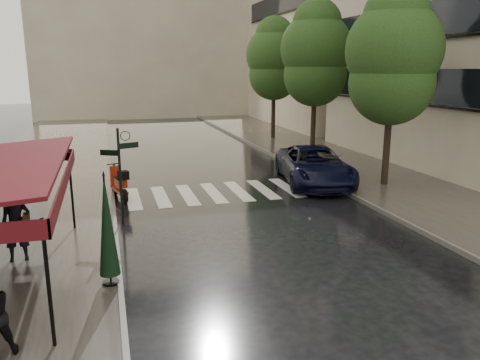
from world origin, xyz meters
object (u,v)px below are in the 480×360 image
scooter (120,184)px  parasol_front (107,225)px  pedestrian_with_umbrella (13,195)px  parked_car (314,166)px

scooter → parasol_front: size_ratio=0.74×
pedestrian_with_umbrella → parasol_front: size_ratio=1.00×
parasol_front → scooter: bearing=86.4°
pedestrian_with_umbrella → parasol_front: bearing=-47.6°
pedestrian_with_umbrella → scooter: pedestrian_with_umbrella is taller
parked_car → parasol_front: 11.71m
pedestrian_with_umbrella → parked_car: 12.36m
pedestrian_with_umbrella → parked_car: bearing=23.4°
scooter → parked_car: (8.18, 0.28, 0.20)m
parked_car → parasol_front: bearing=-126.8°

